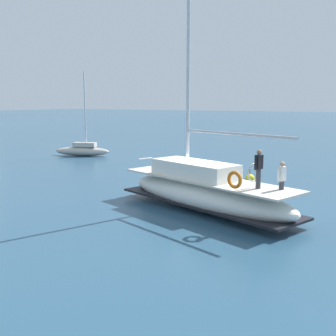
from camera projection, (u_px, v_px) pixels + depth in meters
The scene contains 4 objects.
ground_plane at pixel (202, 205), 19.98m from camera, with size 400.00×400.00×0.00m, color #284C66.
main_sailboat at pixel (204, 191), 18.85m from camera, with size 5.19×9.88×12.08m.
moored_sloop_far at pixel (83, 150), 37.99m from camera, with size 3.00×5.27×7.60m.
mooring_buoy at pixel (250, 179), 25.65m from camera, with size 0.62×0.62×0.91m.
Camera 1 is at (-17.50, -8.64, 4.91)m, focal length 44.22 mm.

